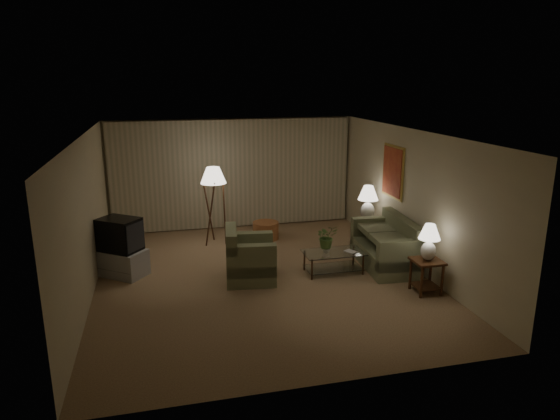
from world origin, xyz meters
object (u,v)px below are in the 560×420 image
(coffee_table, at_px, (334,259))
(floor_lamp, at_px, (214,204))
(side_table_far, at_px, (367,229))
(ottoman, at_px, (266,230))
(vase, at_px, (326,249))
(tv_cabinet, at_px, (122,263))
(armchair, at_px, (250,259))
(sofa, at_px, (385,247))
(crt_tv, at_px, (120,234))
(table_lamp_near, at_px, (429,239))
(side_table_near, at_px, (427,271))
(table_lamp_far, at_px, (368,200))

(coffee_table, bearing_deg, floor_lamp, 131.17)
(side_table_far, relative_size, coffee_table, 0.52)
(coffee_table, bearing_deg, ottoman, 109.26)
(vase, bearing_deg, tv_cabinet, 167.53)
(side_table_far, bearing_deg, vase, -136.21)
(armchair, relative_size, coffee_table, 1.01)
(sofa, distance_m, floor_lamp, 3.85)
(crt_tv, height_order, floor_lamp, floor_lamp)
(armchair, xyz_separation_m, crt_tv, (-2.33, 0.79, 0.42))
(floor_lamp, xyz_separation_m, vase, (1.86, -2.30, -0.43))
(vase, bearing_deg, table_lamp_near, -41.59)
(side_table_far, relative_size, crt_tv, 0.68)
(armchair, distance_m, tv_cabinet, 2.47)
(sofa, distance_m, table_lamp_near, 1.48)
(sofa, distance_m, tv_cabinet, 5.11)
(side_table_near, relative_size, table_lamp_far, 0.78)
(table_lamp_near, height_order, coffee_table, table_lamp_near)
(sofa, xyz_separation_m, table_lamp_far, (0.15, 1.25, 0.66))
(armchair, xyz_separation_m, side_table_far, (2.87, 1.30, -0.00))
(side_table_near, xyz_separation_m, vase, (-1.41, 1.25, 0.08))
(ottoman, bearing_deg, side_table_far, -25.89)
(crt_tv, bearing_deg, vase, 24.89)
(side_table_near, distance_m, crt_tv, 5.62)
(armchair, bearing_deg, table_lamp_near, -106.79)
(side_table_near, height_order, table_lamp_near, table_lamp_near)
(armchair, bearing_deg, coffee_table, -84.14)
(coffee_table, xyz_separation_m, floor_lamp, (-2.01, 2.30, 0.64))
(sofa, bearing_deg, crt_tv, -93.88)
(crt_tv, relative_size, vase, 6.01)
(table_lamp_near, distance_m, vase, 1.95)
(coffee_table, distance_m, vase, 0.26)
(side_table_far, height_order, coffee_table, side_table_far)
(sofa, distance_m, crt_tv, 5.12)
(coffee_table, bearing_deg, crt_tv, 167.99)
(crt_tv, bearing_deg, sofa, 29.04)
(sofa, height_order, coffee_table, sofa)
(sofa, height_order, tv_cabinet, sofa)
(coffee_table, relative_size, crt_tv, 1.30)
(coffee_table, bearing_deg, tv_cabinet, 167.99)
(sofa, height_order, side_table_near, sofa)
(armchair, height_order, floor_lamp, floor_lamp)
(table_lamp_near, bearing_deg, side_table_far, 90.00)
(side_table_near, bearing_deg, tv_cabinet, 158.12)
(side_table_near, relative_size, vase, 4.06)
(side_table_far, bearing_deg, side_table_near, -90.00)
(floor_lamp, bearing_deg, crt_tv, -142.99)
(coffee_table, distance_m, ottoman, 2.50)
(tv_cabinet, bearing_deg, ottoman, 63.39)
(armchair, relative_size, table_lamp_far, 1.52)
(sofa, bearing_deg, side_table_far, 177.60)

